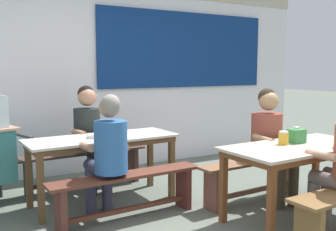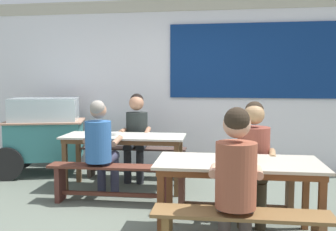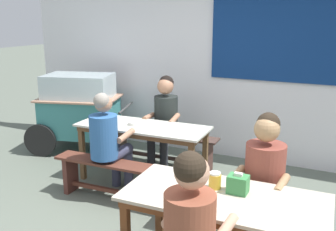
% 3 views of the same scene
% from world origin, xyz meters
% --- Properties ---
extents(ground_plane, '(40.00, 40.00, 0.00)m').
position_xyz_m(ground_plane, '(0.00, 0.00, 0.00)').
color(ground_plane, '#5E675B').
extents(backdrop_wall, '(7.00, 0.23, 2.80)m').
position_xyz_m(backdrop_wall, '(0.05, 2.43, 1.47)').
color(backdrop_wall, white).
rests_on(backdrop_wall, ground_plane).
extents(dining_table_far, '(1.67, 0.69, 0.74)m').
position_xyz_m(dining_table_far, '(-0.69, 1.01, 0.66)').
color(dining_table_far, silver).
rests_on(dining_table_far, ground_plane).
extents(dining_table_near, '(1.56, 0.79, 0.74)m').
position_xyz_m(dining_table_near, '(0.82, -0.39, 0.66)').
color(dining_table_near, beige).
rests_on(dining_table_near, ground_plane).
extents(bench_far_back, '(1.60, 0.33, 0.47)m').
position_xyz_m(bench_far_back, '(-0.72, 1.62, 0.31)').
color(bench_far_back, '#47332D').
rests_on(bench_far_back, ground_plane).
extents(bench_far_front, '(1.58, 0.32, 0.47)m').
position_xyz_m(bench_far_front, '(-0.66, 0.40, 0.31)').
color(bench_far_front, '#592E22').
rests_on(bench_far_front, ground_plane).
extents(bench_near_back, '(1.42, 0.30, 0.47)m').
position_xyz_m(bench_near_back, '(0.80, 0.22, 0.31)').
color(bench_near_back, brown).
rests_on(bench_near_back, ground_plane).
extents(bench_near_front, '(1.43, 0.34, 0.47)m').
position_xyz_m(bench_near_front, '(0.84, -1.00, 0.31)').
color(bench_near_front, brown).
rests_on(bench_near_front, ground_plane).
extents(food_cart, '(1.66, 1.17, 1.20)m').
position_xyz_m(food_cart, '(-2.16, 1.62, 0.69)').
color(food_cart, teal).
rests_on(food_cart, ground_plane).
extents(person_right_near_table, '(0.48, 0.59, 1.27)m').
position_xyz_m(person_right_near_table, '(0.98, 0.16, 0.73)').
color(person_right_near_table, '#463D2A').
rests_on(person_right_near_table, ground_plane).
extents(person_center_facing, '(0.46, 0.55, 1.28)m').
position_xyz_m(person_center_facing, '(-0.66, 1.56, 0.74)').
color(person_center_facing, '#27292F').
rests_on(person_center_facing, ground_plane).
extents(person_left_back_turned, '(0.43, 0.57, 1.25)m').
position_xyz_m(person_left_back_turned, '(-0.83, 0.47, 0.71)').
color(person_left_back_turned, '#34364D').
rests_on(person_left_back_turned, ground_plane).
extents(person_near_front, '(0.43, 0.53, 1.30)m').
position_xyz_m(person_near_front, '(0.79, -0.94, 0.75)').
color(person_near_front, '#6A5E5A').
rests_on(person_near_front, ground_plane).
extents(tissue_box, '(0.15, 0.12, 0.16)m').
position_xyz_m(tissue_box, '(0.89, -0.29, 0.81)').
color(tissue_box, '#398647').
rests_on(tissue_box, dining_table_near).
extents(condiment_jar, '(0.10, 0.10, 0.13)m').
position_xyz_m(condiment_jar, '(0.71, -0.29, 0.81)').
color(condiment_jar, gold).
rests_on(condiment_jar, dining_table_near).
extents(soup_bowl, '(0.15, 0.15, 0.04)m').
position_xyz_m(soup_bowl, '(-0.80, 0.99, 0.76)').
color(soup_bowl, silver).
rests_on(soup_bowl, dining_table_far).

